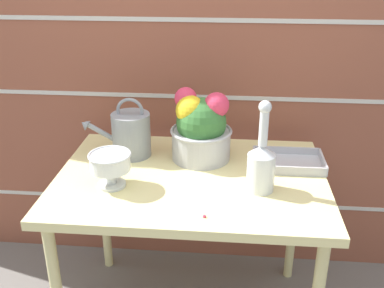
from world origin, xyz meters
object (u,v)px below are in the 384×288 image
crystal_pedestal_bowl (110,164)px  wire_tray (288,163)px  watering_can (130,134)px  glass_decanter (261,163)px  flower_planter (200,128)px

crystal_pedestal_bowl → wire_tray: 0.74m
watering_can → glass_decanter: (0.55, -0.26, 0.01)m
glass_decanter → watering_can: bearing=154.7°
flower_planter → crystal_pedestal_bowl: bearing=-139.1°
glass_decanter → wire_tray: bearing=59.4°
watering_can → glass_decanter: 0.61m
watering_can → crystal_pedestal_bowl: bearing=-93.1°
crystal_pedestal_bowl → wire_tray: bearing=19.2°
crystal_pedestal_bowl → flower_planter: flower_planter is taller
glass_decanter → wire_tray: 0.27m
watering_can → wire_tray: 0.68m
watering_can → glass_decanter: size_ratio=0.88×
flower_planter → glass_decanter: (0.24, -0.25, -0.03)m
watering_can → crystal_pedestal_bowl: (-0.02, -0.28, -0.01)m
flower_planter → glass_decanter: bearing=-46.2°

